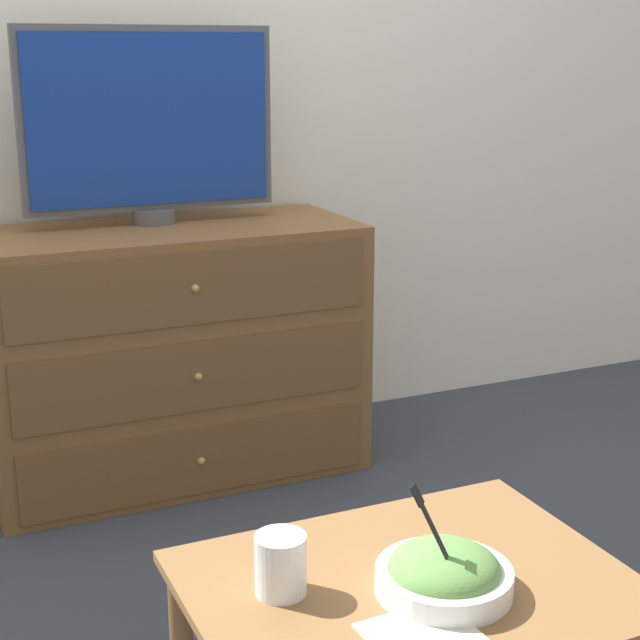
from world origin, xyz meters
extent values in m
plane|color=#383D47|center=(0.00, 0.00, 0.00)|extent=(12.00, 12.00, 0.00)
cube|color=white|center=(0.00, 0.03, 1.30)|extent=(12.00, 0.05, 2.60)
cube|color=brown|center=(-0.13, -0.29, 0.40)|extent=(1.16, 0.52, 0.80)
cube|color=brown|center=(-0.13, -0.55, 0.13)|extent=(1.07, 0.01, 0.21)
sphere|color=tan|center=(-0.13, -0.56, 0.13)|extent=(0.02, 0.02, 0.02)
cube|color=brown|center=(-0.13, -0.55, 0.40)|extent=(1.07, 0.01, 0.21)
sphere|color=tan|center=(-0.13, -0.56, 0.40)|extent=(0.02, 0.02, 0.02)
cube|color=brown|center=(-0.13, -0.55, 0.67)|extent=(1.07, 0.01, 0.21)
sphere|color=tan|center=(-0.13, -0.56, 0.67)|extent=(0.02, 0.02, 0.02)
cylinder|color=#515156|center=(-0.15, -0.20, 0.82)|extent=(0.13, 0.13, 0.04)
cube|color=#515156|center=(-0.15, -0.19, 1.12)|extent=(0.78, 0.04, 0.55)
cube|color=navy|center=(-0.15, -0.22, 1.12)|extent=(0.74, 0.01, 0.51)
cube|color=olive|center=(-0.16, -1.87, 0.43)|extent=(0.76, 0.58, 0.02)
cylinder|color=brown|center=(0.19, -1.62, 0.21)|extent=(0.04, 0.04, 0.42)
cylinder|color=silver|center=(-0.12, -1.92, 0.46)|extent=(0.24, 0.24, 0.04)
ellipsoid|color=#66994C|center=(-0.12, -1.92, 0.48)|extent=(0.19, 0.19, 0.08)
cube|color=black|center=(-0.14, -1.94, 0.54)|extent=(0.07, 0.07, 0.16)
cube|color=black|center=(-0.17, -1.91, 0.62)|extent=(0.03, 0.03, 0.03)
cylinder|color=white|center=(-0.37, -1.81, 0.47)|extent=(0.08, 0.08, 0.07)
cylinder|color=white|center=(-0.37, -1.81, 0.49)|extent=(0.09, 0.09, 0.11)
cube|color=silver|center=(-0.22, -2.03, 0.44)|extent=(0.18, 0.18, 0.00)
camera|label=1|loc=(-0.92, -3.19, 1.33)|focal=55.00mm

